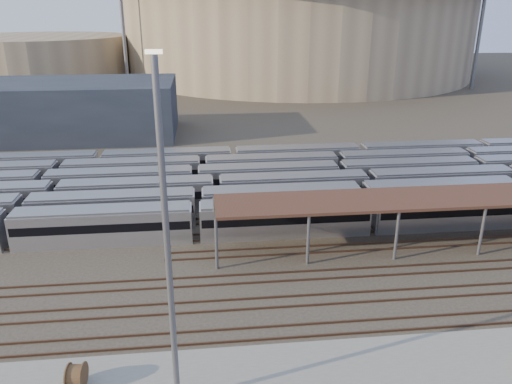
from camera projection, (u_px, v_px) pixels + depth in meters
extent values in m
plane|color=#383026|center=(304.00, 271.00, 46.22)|extent=(420.00, 420.00, 0.00)
cube|color=silver|center=(371.00, 215.00, 53.92)|extent=(112.00, 2.90, 3.60)
cube|color=silver|center=(361.00, 201.00, 57.86)|extent=(112.00, 2.90, 3.60)
cube|color=silver|center=(217.00, 193.00, 60.09)|extent=(112.00, 2.90, 3.60)
cube|color=silver|center=(339.00, 177.00, 65.63)|extent=(112.00, 2.90, 3.60)
cube|color=silver|center=(203.00, 172.00, 67.75)|extent=(112.00, 2.90, 3.60)
cube|color=silver|center=(233.00, 162.00, 72.10)|extent=(112.00, 2.90, 3.60)
cylinder|color=slate|center=(216.00, 244.00, 45.74)|extent=(0.30, 0.30, 5.00)
cylinder|color=slate|center=(215.00, 221.00, 50.76)|extent=(0.30, 0.30, 5.00)
cylinder|color=slate|center=(308.00, 240.00, 46.60)|extent=(0.30, 0.30, 5.00)
cylinder|color=slate|center=(297.00, 217.00, 51.63)|extent=(0.30, 0.30, 5.00)
cylinder|color=slate|center=(397.00, 236.00, 47.47)|extent=(0.30, 0.30, 5.00)
cylinder|color=slate|center=(378.00, 214.00, 52.49)|extent=(0.30, 0.30, 5.00)
cylinder|color=slate|center=(482.00, 232.00, 48.33)|extent=(0.30, 0.30, 5.00)
cylinder|color=slate|center=(455.00, 210.00, 53.36)|extent=(0.30, 0.30, 5.00)
cube|color=#3D2719|center=(512.00, 195.00, 50.35)|extent=(60.00, 6.00, 0.30)
cube|color=#4C3323|center=(308.00, 280.00, 44.56)|extent=(170.00, 0.12, 0.18)
cube|color=#4C3323|center=(305.00, 271.00, 45.95)|extent=(170.00, 0.12, 0.18)
cube|color=#4C3323|center=(318.00, 305.00, 40.84)|extent=(170.00, 0.12, 0.18)
cube|color=#4C3323|center=(314.00, 295.00, 42.23)|extent=(170.00, 0.12, 0.18)
cube|color=#4C3323|center=(330.00, 335.00, 37.11)|extent=(170.00, 0.12, 0.18)
cube|color=#4C3323|center=(325.00, 323.00, 38.51)|extent=(170.00, 0.12, 0.18)
cylinder|color=gray|center=(297.00, 33.00, 174.08)|extent=(116.00, 116.00, 28.00)
cylinder|color=gray|center=(39.00, 59.00, 158.66)|extent=(56.00, 56.00, 14.00)
cube|color=#1E232D|center=(60.00, 109.00, 92.10)|extent=(42.00, 20.00, 10.00)
cylinder|color=slate|center=(123.00, 24.00, 139.20)|extent=(1.00, 1.00, 36.00)
cylinder|color=slate|center=(481.00, 24.00, 139.99)|extent=(1.00, 1.00, 36.00)
cylinder|color=slate|center=(196.00, 19.00, 187.74)|extent=(1.00, 1.00, 36.00)
cylinder|color=brown|center=(76.00, 375.00, 31.67)|extent=(1.11, 1.77, 1.68)
cylinder|color=slate|center=(168.00, 251.00, 27.11)|extent=(0.36, 0.36, 20.75)
cube|color=#FFF2CC|center=(154.00, 52.00, 23.42)|extent=(0.81, 0.34, 0.20)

